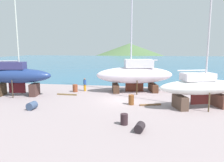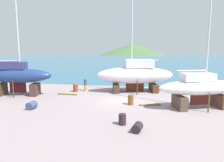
{
  "view_description": "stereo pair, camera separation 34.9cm",
  "coord_description": "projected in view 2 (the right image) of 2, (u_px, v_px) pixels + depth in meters",
  "views": [
    {
      "loc": [
        2.24,
        -20.62,
        5.3
      ],
      "look_at": [
        -1.22,
        1.33,
        1.81
      ],
      "focal_mm": 33.62,
      "sensor_mm": 36.0,
      "label": 1
    },
    {
      "loc": [
        2.59,
        -20.56,
        5.3
      ],
      "look_at": [
        -1.22,
        1.33,
        1.81
      ],
      "focal_mm": 33.62,
      "sensor_mm": 36.0,
      "label": 2
    }
  ],
  "objects": [
    {
      "name": "sailboat_large_starboard",
      "position": [
        201.0,
        87.0,
        18.41
      ],
      "size": [
        8.06,
        4.59,
        13.76
      ],
      "rotation": [
        0.0,
        0.0,
        0.31
      ],
      "color": "brown",
      "rests_on": "ground"
    },
    {
      "name": "barrel_tar_black",
      "position": [
        131.0,
        100.0,
        19.76
      ],
      "size": [
        0.73,
        0.73,
        0.94
      ],
      "primitive_type": "cylinder",
      "rotation": [
        0.0,
        0.0,
        2.53
      ],
      "color": "brown",
      "rests_on": "ground"
    },
    {
      "name": "worker",
      "position": [
        85.0,
        84.0,
        26.18
      ],
      "size": [
        0.44,
        0.5,
        1.61
      ],
      "rotation": [
        0.0,
        0.0,
        0.58
      ],
      "color": "orange",
      "rests_on": "ground"
    },
    {
      "name": "sailboat_small_center",
      "position": [
        17.0,
        76.0,
        23.48
      ],
      "size": [
        7.95,
        3.22,
        12.39
      ],
      "rotation": [
        0.0,
        0.0,
        0.15
      ],
      "color": "#482E2A",
      "rests_on": "ground"
    },
    {
      "name": "ground_plane",
      "position": [
        117.0,
        109.0,
        18.31
      ],
      "size": [
        45.35,
        45.35,
        0.0
      ],
      "primitive_type": "plane",
      "color": "gray"
    },
    {
      "name": "timber_long_fore",
      "position": [
        67.0,
        94.0,
        23.95
      ],
      "size": [
        2.36,
        0.22,
        0.15
      ],
      "primitive_type": "cube",
      "rotation": [
        0.0,
        0.0,
        3.1
      ],
      "color": "brown",
      "rests_on": "ground"
    },
    {
      "name": "barrel_rust_far",
      "position": [
        137.0,
        128.0,
        13.36
      ],
      "size": [
        0.74,
        0.93,
        0.58
      ],
      "primitive_type": "cylinder",
      "rotation": [
        1.57,
        0.0,
        2.94
      ],
      "color": "#272024",
      "rests_on": "ground"
    },
    {
      "name": "sailboat_mid_port",
      "position": [
        135.0,
        74.0,
        25.47
      ],
      "size": [
        9.75,
        5.05,
        17.06
      ],
      "rotation": [
        0.0,
        0.0,
        3.36
      ],
      "color": "#493023",
      "rests_on": "ground"
    },
    {
      "name": "headland_hill",
      "position": [
        132.0,
        53.0,
        221.05
      ],
      "size": [
        114.45,
        114.45,
        20.46
      ],
      "primitive_type": "cone",
      "color": "#4C6A3F",
      "rests_on": "ground"
    },
    {
      "name": "barrel_tipped_center",
      "position": [
        32.0,
        105.0,
        18.37
      ],
      "size": [
        0.71,
        0.88,
        0.67
      ],
      "primitive_type": "cylinder",
      "rotation": [
        1.57,
        0.0,
        6.24
      ],
      "color": "#384A69",
      "rests_on": "ground"
    },
    {
      "name": "timber_plank_near",
      "position": [
        150.0,
        105.0,
        19.54
      ],
      "size": [
        2.01,
        0.84,
        0.13
      ],
      "primitive_type": "cube",
      "rotation": [
        0.0,
        0.0,
        0.31
      ],
      "color": "brown",
      "rests_on": "ground"
    },
    {
      "name": "sea_water",
      "position": [
        142.0,
        61.0,
        86.39
      ],
      "size": [
        168.82,
        117.25,
        0.01
      ],
      "primitive_type": "cube",
      "color": "#2D678B",
      "rests_on": "ground"
    },
    {
      "name": "barrel_by_slipway",
      "position": [
        122.0,
        119.0,
        14.62
      ],
      "size": [
        0.72,
        0.72,
        0.77
      ],
      "primitive_type": "cylinder",
      "rotation": [
        0.0,
        0.0,
        2.13
      ],
      "color": "#312125",
      "rests_on": "ground"
    },
    {
      "name": "barrel_tipped_right",
      "position": [
        76.0,
        88.0,
        25.72
      ],
      "size": [
        0.75,
        0.75,
        0.9
      ],
      "primitive_type": "cylinder",
      "rotation": [
        0.0,
        0.0,
        2.83
      ],
      "color": "brown",
      "rests_on": "ground"
    }
  ]
}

